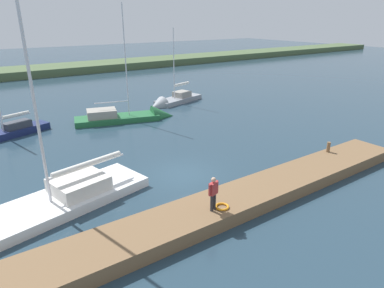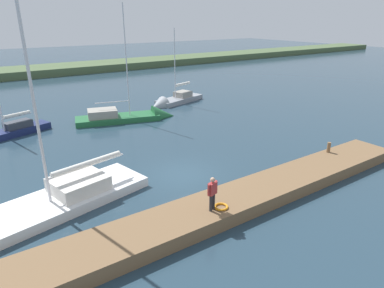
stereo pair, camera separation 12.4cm
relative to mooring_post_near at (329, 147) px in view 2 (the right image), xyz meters
name	(u,v)px [view 2 (the right image)]	position (x,y,z in m)	size (l,w,h in m)	color
ground_plane	(182,175)	(8.80, -3.64, -1.01)	(200.00, 200.00, 0.00)	#263D4C
far_shoreline	(34,75)	(8.80, -48.12, -1.01)	(180.00, 8.00, 2.40)	#4C603D
dock_pier	(232,202)	(8.80, 0.88, -0.67)	(25.13, 2.53, 0.68)	brown
mooring_post_near	(329,147)	(0.00, 0.00, 0.00)	(0.22, 0.22, 0.66)	brown
life_ring_buoy	(221,207)	(9.92, 1.39, -0.28)	(0.66, 0.66, 0.10)	orange
sailboat_far_right	(133,118)	(6.32, -15.84, -0.86)	(9.14, 4.51, 11.00)	#236638
sailboat_near_dock	(172,102)	(0.34, -18.92, -0.82)	(7.43, 3.89, 8.68)	gray
sailboat_outer_mooring	(16,222)	(17.79, -3.57, -0.89)	(11.23, 5.20, 11.33)	white
sailboat_mid_channel	(4,135)	(16.70, -16.97, -0.78)	(6.69, 3.58, 7.40)	navy
person_on_dock	(212,192)	(10.37, 1.30, 0.59)	(0.61, 0.33, 1.62)	#28282D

